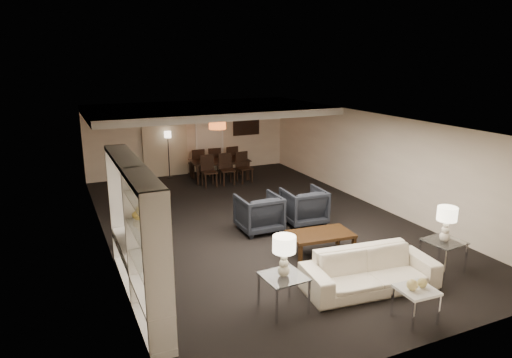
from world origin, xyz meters
The scene contains 35 objects.
floor centered at (0.00, 0.00, 0.00)m, with size 11.00×11.00×0.00m, color black.
ceiling centered at (0.00, 0.00, 2.50)m, with size 7.00×11.00×0.02m, color silver.
wall_back centered at (0.00, 5.50, 1.25)m, with size 7.00×0.02×2.50m, color beige.
wall_front centered at (0.00, -5.50, 1.25)m, with size 7.00×0.02×2.50m, color beige.
wall_left centered at (-3.50, 0.00, 1.25)m, with size 0.02×11.00×2.50m, color beige.
wall_right centered at (3.50, 0.00, 1.25)m, with size 0.02×11.00×2.50m, color beige.
ceiling_soffit centered at (0.00, 3.50, 2.40)m, with size 7.00×4.00×0.20m, color silver.
curtains centered at (-0.90, 5.42, 1.20)m, with size 1.50×0.12×2.40m, color beige.
door centered at (0.70, 5.47, 1.05)m, with size 0.90×0.05×2.10m, color silver.
painting centered at (2.10, 5.46, 1.55)m, with size 0.95×0.04×0.65m, color #142D38.
media_unit centered at (-3.31, -2.60, 1.18)m, with size 0.38×3.40×2.35m, color white, non-canonical shape.
pendant_light centered at (0.30, 3.50, 1.92)m, with size 0.52×0.52×0.24m, color #D8591E.
sofa centered at (0.42, -3.85, 0.34)m, with size 2.35×0.92×0.69m, color beige.
coffee_table centered at (0.42, -2.25, 0.23)m, with size 1.29×0.75×0.46m, color black, non-canonical shape.
armchair_left centered at (-0.18, -0.55, 0.44)m, with size 0.93×0.96×0.87m, color black.
armchair_right centered at (1.02, -0.55, 0.44)m, with size 0.93×0.96×0.87m, color black.
side_table_left centered at (-1.28, -3.85, 0.30)m, with size 0.64×0.64×0.60m, color silver, non-canonical shape.
side_table_right centered at (2.12, -3.85, 0.30)m, with size 0.64×0.64×0.60m, color silver, non-canonical shape.
table_lamp_left centered at (-1.28, -3.85, 0.93)m, with size 0.36×0.36×0.67m, color white, non-canonical shape.
table_lamp_right centered at (2.12, -3.85, 0.93)m, with size 0.36×0.36×0.67m, color beige, non-canonical shape.
marble_table centered at (0.42, -4.95, 0.27)m, with size 0.54×0.54×0.54m, color silver, non-canonical shape.
gold_gourd_a centered at (0.32, -4.95, 0.62)m, with size 0.17×0.17×0.17m, color #D6C271.
gold_gourd_b centered at (0.52, -4.95, 0.61)m, with size 0.15×0.15×0.15m, color tan.
television centered at (-3.28, -1.87, 1.05)m, with size 0.14×1.06×0.61m, color black.
vase_blue centered at (-3.31, -3.55, 1.14)m, with size 0.16×0.16×0.17m, color #254DA2.
vase_amber centered at (-3.31, -2.96, 1.65)m, with size 0.17×0.17×0.18m, color gold.
floor_speaker centered at (-3.20, -0.22, 0.47)m, with size 0.10×0.10×0.94m, color black.
dining_table centered at (0.60, 4.16, 0.33)m, with size 1.88×1.05×0.66m, color black.
chair_nl centered at (0.00, 3.51, 0.49)m, with size 0.45×0.45×0.98m, color black, non-canonical shape.
chair_nm centered at (0.60, 3.51, 0.49)m, with size 0.45×0.45×0.98m, color black, non-canonical shape.
chair_nr centered at (1.20, 3.51, 0.49)m, with size 0.45×0.45×0.98m, color black, non-canonical shape.
chair_fl centered at (0.00, 4.81, 0.49)m, with size 0.45×0.45×0.98m, color black, non-canonical shape.
chair_fm centered at (0.60, 4.81, 0.49)m, with size 0.45×0.45×0.98m, color black, non-canonical shape.
chair_fr centered at (1.20, 4.81, 0.49)m, with size 0.45×0.45×0.98m, color black, non-canonical shape.
floor_lamp centered at (-0.86, 5.15, 0.78)m, with size 0.23×0.23×1.57m, color black, non-canonical shape.
Camera 1 is at (-4.38, -9.61, 3.93)m, focal length 32.00 mm.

